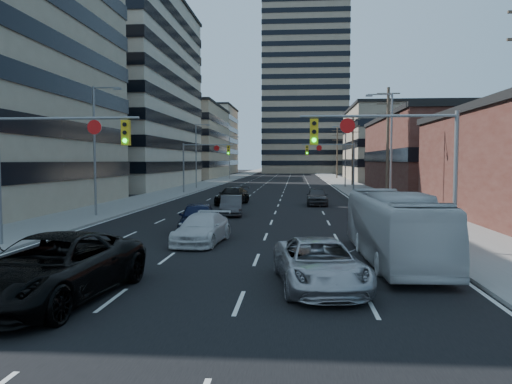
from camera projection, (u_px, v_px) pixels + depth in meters
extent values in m
plane|color=black|center=(175.00, 302.00, 13.87)|extent=(400.00, 400.00, 0.00)
cube|color=black|center=(284.00, 174.00, 143.19)|extent=(18.00, 300.00, 0.02)
cube|color=slate|center=(245.00, 174.00, 144.10)|extent=(5.00, 300.00, 0.15)
cube|color=slate|center=(325.00, 174.00, 142.27)|extent=(5.00, 300.00, 0.15)
cube|color=#ADA089|center=(94.00, 93.00, 74.83)|extent=(26.00, 34.00, 28.00)
cube|color=gray|center=(177.00, 143.00, 114.76)|extent=(20.00, 30.00, 16.00)
cube|color=#472119|center=(464.00, 156.00, 61.40)|extent=(20.00, 30.00, 9.00)
cube|color=gray|center=(405.00, 145.00, 98.97)|extent=(22.00, 28.00, 14.00)
cube|color=gray|center=(305.00, 83.00, 160.78)|extent=(26.00, 26.00, 58.00)
cube|color=#ADA089|center=(195.00, 141.00, 154.75)|extent=(24.00, 24.00, 20.00)
cube|color=gray|center=(398.00, 153.00, 140.25)|extent=(22.00, 22.00, 12.00)
cylinder|color=slate|center=(67.00, 118.00, 22.00)|extent=(6.50, 0.12, 0.12)
cube|color=gold|center=(126.00, 133.00, 21.83)|extent=(0.35, 0.28, 1.10)
cylinder|color=black|center=(124.00, 124.00, 21.65)|extent=(0.18, 0.06, 0.18)
cylinder|color=black|center=(125.00, 133.00, 21.67)|extent=(0.18, 0.06, 0.18)
cylinder|color=#0CE526|center=(125.00, 141.00, 21.69)|extent=(0.18, 0.06, 0.18)
cylinder|color=white|center=(94.00, 127.00, 21.89)|extent=(0.64, 0.06, 0.64)
cylinder|color=slate|center=(455.00, 183.00, 20.83)|extent=(0.18, 0.18, 6.00)
cylinder|color=slate|center=(378.00, 116.00, 20.92)|extent=(6.50, 0.12, 0.12)
cube|color=gold|center=(314.00, 132.00, 21.17)|extent=(0.35, 0.28, 1.10)
cylinder|color=black|center=(314.00, 123.00, 20.99)|extent=(0.18, 0.06, 0.18)
cylinder|color=black|center=(314.00, 132.00, 21.01)|extent=(0.18, 0.06, 0.18)
cylinder|color=#0CE526|center=(314.00, 140.00, 21.03)|extent=(0.18, 0.06, 0.18)
cylinder|color=white|center=(347.00, 126.00, 21.01)|extent=(0.64, 0.06, 0.64)
cylinder|color=slate|center=(184.00, 168.00, 59.24)|extent=(0.18, 0.18, 6.00)
cylinder|color=slate|center=(208.00, 145.00, 58.83)|extent=(6.00, 0.12, 0.12)
cube|color=gold|center=(229.00, 150.00, 58.67)|extent=(0.35, 0.28, 1.10)
cylinder|color=black|center=(228.00, 147.00, 58.49)|extent=(0.18, 0.06, 0.18)
cylinder|color=black|center=(228.00, 150.00, 58.52)|extent=(0.18, 0.06, 0.18)
cylinder|color=#0CE526|center=(228.00, 153.00, 58.54)|extent=(0.18, 0.06, 0.18)
cylinder|color=white|center=(217.00, 148.00, 58.74)|extent=(0.64, 0.06, 0.64)
cylinder|color=slate|center=(354.00, 169.00, 57.64)|extent=(0.18, 0.18, 6.00)
cylinder|color=slate|center=(328.00, 144.00, 57.71)|extent=(6.00, 0.12, 0.12)
cube|color=gold|center=(307.00, 150.00, 57.94)|extent=(0.35, 0.28, 1.10)
cylinder|color=black|center=(307.00, 147.00, 57.76)|extent=(0.18, 0.06, 0.18)
cylinder|color=black|center=(307.00, 150.00, 57.78)|extent=(0.18, 0.06, 0.18)
cylinder|color=#0CE526|center=(307.00, 153.00, 57.80)|extent=(0.18, 0.06, 0.18)
cylinder|color=white|center=(319.00, 148.00, 57.78)|extent=(0.64, 0.06, 0.64)
cylinder|color=#4C3D2D|center=(388.00, 144.00, 48.36)|extent=(0.28, 0.28, 11.00)
cube|color=#4C3D2D|center=(388.00, 93.00, 48.05)|extent=(2.20, 0.10, 0.10)
cube|color=#4C3D2D|center=(388.00, 104.00, 48.11)|extent=(2.20, 0.10, 0.10)
cube|color=#4C3D2D|center=(388.00, 114.00, 48.17)|extent=(2.20, 0.10, 0.10)
cylinder|color=#4C3D2D|center=(353.00, 151.00, 78.20)|extent=(0.28, 0.28, 11.00)
cube|color=#4C3D2D|center=(353.00, 119.00, 77.89)|extent=(2.20, 0.10, 0.10)
cube|color=#4C3D2D|center=(353.00, 126.00, 77.95)|extent=(2.20, 0.10, 0.10)
cube|color=#4C3D2D|center=(353.00, 132.00, 78.02)|extent=(2.20, 0.10, 0.10)
cylinder|color=#4C3D2D|center=(337.00, 153.00, 108.04)|extent=(0.28, 0.28, 11.00)
cube|color=#4C3D2D|center=(337.00, 131.00, 107.74)|extent=(2.20, 0.10, 0.10)
cube|color=#4C3D2D|center=(337.00, 135.00, 107.80)|extent=(2.20, 0.10, 0.10)
cube|color=#4C3D2D|center=(337.00, 140.00, 107.86)|extent=(2.20, 0.10, 0.10)
cylinder|color=slate|center=(95.00, 152.00, 34.32)|extent=(0.16, 0.16, 9.00)
cylinder|color=slate|center=(106.00, 88.00, 33.97)|extent=(1.80, 0.10, 0.10)
cube|color=slate|center=(118.00, 89.00, 33.91)|extent=(0.50, 0.22, 0.14)
cylinder|color=slate|center=(196.00, 156.00, 69.14)|extent=(0.16, 0.16, 9.00)
cylinder|color=slate|center=(202.00, 125.00, 68.79)|extent=(1.80, 0.10, 0.10)
cube|color=slate|center=(208.00, 125.00, 68.73)|extent=(0.50, 0.22, 0.14)
cylinder|color=slate|center=(230.00, 158.00, 103.95)|extent=(0.16, 0.16, 9.00)
cylinder|color=slate|center=(234.00, 137.00, 103.61)|extent=(1.80, 0.10, 0.10)
cube|color=slate|center=(238.00, 137.00, 103.55)|extent=(0.50, 0.22, 0.14)
cylinder|color=slate|center=(391.00, 153.00, 37.61)|extent=(0.16, 0.16, 9.00)
cylinder|color=slate|center=(380.00, 94.00, 37.41)|extent=(1.80, 0.10, 0.10)
cube|color=slate|center=(369.00, 96.00, 37.48)|extent=(0.50, 0.22, 0.14)
cylinder|color=slate|center=(345.00, 157.00, 72.43)|extent=(0.16, 0.16, 9.00)
cylinder|color=slate|center=(340.00, 126.00, 72.23)|extent=(1.80, 0.10, 0.10)
cube|color=slate|center=(334.00, 127.00, 72.29)|extent=(0.50, 0.22, 0.14)
imported|color=black|center=(51.00, 268.00, 13.89)|extent=(3.82, 7.00, 1.86)
imported|color=silver|center=(202.00, 229.00, 23.61)|extent=(2.44, 5.03, 1.41)
imported|color=#A7A6AB|center=(320.00, 264.00, 15.41)|extent=(3.16, 5.65, 1.49)
imported|color=silver|center=(394.00, 227.00, 19.39)|extent=(2.54, 9.80, 2.71)
imported|color=black|center=(198.00, 217.00, 27.25)|extent=(2.59, 5.06, 1.65)
imported|color=#363639|center=(231.00, 206.00, 35.61)|extent=(1.93, 4.42, 1.41)
imported|color=black|center=(232.00, 196.00, 44.49)|extent=(2.89, 5.62, 1.56)
imported|color=#2F2F31|center=(317.00, 197.00, 43.77)|extent=(1.84, 4.52, 1.53)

